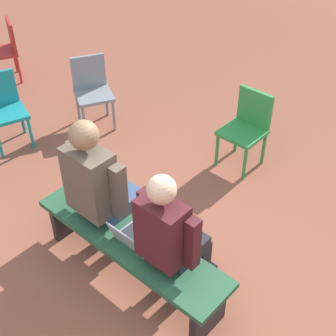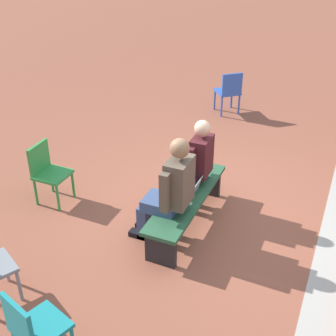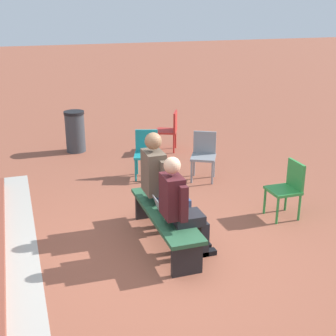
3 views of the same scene
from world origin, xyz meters
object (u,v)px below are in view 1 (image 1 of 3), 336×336
person_student (172,235)px  plastic_chair_far_right (92,88)px  bench (131,247)px  plastic_chair_mid_courtyard (4,106)px  plastic_chair_near_bench_right (5,47)px  laptop (133,238)px  person_adult (102,186)px  plastic_chair_far_left (247,125)px

person_student → plastic_chair_far_right: bearing=-28.7°
bench → person_student: person_student is taller
plastic_chair_mid_courtyard → plastic_chair_near_bench_right: (1.33, -0.90, 0.00)m
plastic_chair_far_right → laptop: bearing=146.1°
person_adult → plastic_chair_near_bench_right: bearing=-20.5°
bench → person_adult: bearing=-11.0°
bench → plastic_chair_near_bench_right: bearing=-19.7°
laptop → plastic_chair_far_left: plastic_chair_far_left is taller
laptop → plastic_chair_mid_courtyard: size_ratio=0.38×
person_adult → plastic_chair_mid_courtyard: (2.09, -0.39, -0.26)m
plastic_chair_far_right → plastic_chair_near_bench_right: (1.76, 0.03, 0.00)m
plastic_chair_near_bench_right → plastic_chair_far_left: same height
person_student → plastic_chair_far_right: (2.42, -1.32, -0.23)m
laptop → plastic_chair_near_bench_right: (3.84, -1.37, -0.02)m
person_adult → plastic_chair_far_right: 2.14m
bench → plastic_chair_far_left: plastic_chair_far_left is taller
person_student → laptop: size_ratio=4.12×
person_adult → plastic_chair_far_right: (1.67, -1.32, -0.26)m
laptop → plastic_chair_far_right: size_ratio=0.38×
person_student → plastic_chair_far_right: size_ratio=1.57×
plastic_chair_far_right → person_adult: bearing=141.7°
bench → plastic_chair_far_left: 1.96m
plastic_chair_near_bench_right → laptop: bearing=160.4°
plastic_chair_mid_courtyard → plastic_chair_far_right: (-0.43, -0.93, 0.00)m
person_student → plastic_chair_far_left: bearing=-72.8°
bench → plastic_chair_mid_courtyard: bearing=-10.5°
bench → plastic_chair_far_right: (2.03, -1.39, 0.13)m
plastic_chair_far_right → plastic_chair_far_left: bearing=-163.2°
laptop → plastic_chair_near_bench_right: plastic_chair_near_bench_right is taller
person_student → laptop: person_student is taller
plastic_chair_far_right → bench: bearing=145.7°
person_student → plastic_chair_mid_courtyard: bearing=-7.9°
laptop → plastic_chair_far_left: bearing=-82.7°
person_adult → laptop: 0.49m
plastic_chair_far_right → plastic_chair_far_left: same height
plastic_chair_far_left → plastic_chair_near_bench_right: bearing=9.3°
laptop → plastic_chair_near_bench_right: 4.08m
laptop → plastic_chair_far_left: (0.25, -1.96, -0.02)m
laptop → plastic_chair_mid_courtyard: (2.51, -0.47, -0.02)m
plastic_chair_near_bench_right → plastic_chair_mid_courtyard: bearing=146.1°
bench → plastic_chair_near_bench_right: (3.79, -1.36, 0.13)m
person_adult → plastic_chair_near_bench_right: size_ratio=1.68×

